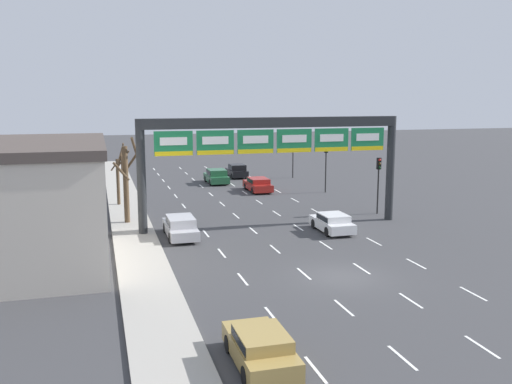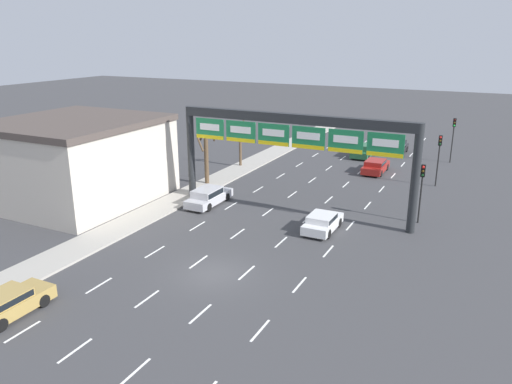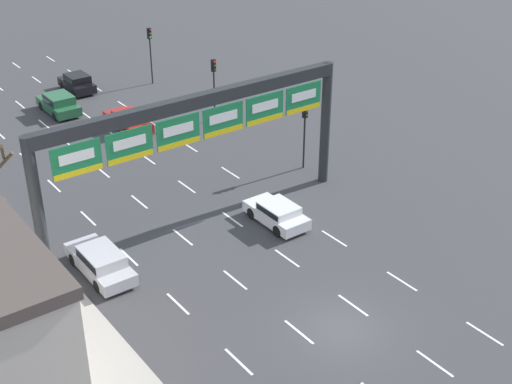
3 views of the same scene
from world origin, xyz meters
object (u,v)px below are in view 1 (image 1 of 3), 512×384
at_px(traffic_light_near_gantry, 379,174).
at_px(traffic_light_mid_block, 293,147).
at_px(traffic_light_far_end, 326,157).
at_px(car_green, 216,176).
at_px(car_silver, 181,226).
at_px(car_white, 332,222).
at_px(car_black, 237,170).
at_px(tree_bare_second, 126,179).
at_px(car_red, 258,184).
at_px(sign_gantry, 274,143).
at_px(car_gold, 261,347).
at_px(tree_bare_closest, 119,176).

relative_size(traffic_light_near_gantry, traffic_light_mid_block, 0.92).
bearing_deg(traffic_light_far_end, car_green, 136.93).
height_order(car_green, car_silver, car_green).
height_order(traffic_light_near_gantry, traffic_light_mid_block, traffic_light_mid_block).
bearing_deg(car_white, car_black, 90.19).
distance_m(car_silver, traffic_light_near_gantry, 16.49).
bearing_deg(traffic_light_far_end, traffic_light_near_gantry, -89.43).
height_order(traffic_light_mid_block, tree_bare_second, tree_bare_second).
bearing_deg(car_silver, car_red, 58.42).
xyz_separation_m(car_black, car_green, (-3.11, -3.64, 0.01)).
distance_m(car_silver, tree_bare_second, 6.33).
bearing_deg(car_black, traffic_light_near_gantry, -75.19).
bearing_deg(tree_bare_second, car_green, 59.48).
xyz_separation_m(traffic_light_mid_block, tree_bare_second, (-19.18, -18.80, -0.12)).
bearing_deg(sign_gantry, car_white, -35.65).
relative_size(car_gold, car_red, 0.90).
bearing_deg(car_green, car_red, -65.02).
relative_size(car_green, tree_bare_closest, 0.86).
height_order(car_black, car_red, car_black).
bearing_deg(traffic_light_mid_block, traffic_light_near_gantry, -90.31).
bearing_deg(tree_bare_closest, traffic_light_far_end, 4.63).
relative_size(traffic_light_near_gantry, tree_bare_closest, 0.85).
height_order(car_green, car_white, car_green).
height_order(car_red, tree_bare_second, tree_bare_second).
bearing_deg(car_green, car_white, -82.17).
bearing_deg(car_white, car_green, 97.83).
bearing_deg(traffic_light_far_end, tree_bare_closest, -175.37).
bearing_deg(car_white, traffic_light_near_gantry, 38.66).
relative_size(car_white, traffic_light_mid_block, 0.84).
bearing_deg(car_silver, tree_bare_second, 122.35).
bearing_deg(traffic_light_mid_block, tree_bare_closest, -149.20).
bearing_deg(car_white, traffic_light_mid_block, 76.70).
bearing_deg(sign_gantry, traffic_light_near_gantry, 13.24).
bearing_deg(car_red, car_green, 114.98).
bearing_deg(car_gold, sign_gantry, 71.41).
relative_size(sign_gantry, car_white, 4.62).
distance_m(car_green, car_gold, 41.26).
bearing_deg(car_red, traffic_light_near_gantry, -63.85).
relative_size(traffic_light_mid_block, traffic_light_far_end, 1.02).
bearing_deg(traffic_light_far_end, car_black, 115.84).
height_order(sign_gantry, tree_bare_closest, sign_gantry).
bearing_deg(tree_bare_second, sign_gantry, -20.79).
bearing_deg(sign_gantry, car_silver, -170.16).
bearing_deg(tree_bare_closest, sign_gantry, -47.32).
bearing_deg(traffic_light_mid_block, sign_gantry, -112.54).
relative_size(car_green, tree_bare_second, 0.72).
distance_m(tree_bare_closest, tree_bare_second, 7.25).
xyz_separation_m(car_green, car_silver, (-6.97, -21.98, -0.04)).
bearing_deg(traffic_light_near_gantry, car_black, 104.81).
xyz_separation_m(car_red, traffic_light_mid_block, (6.29, 7.77, 2.70)).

